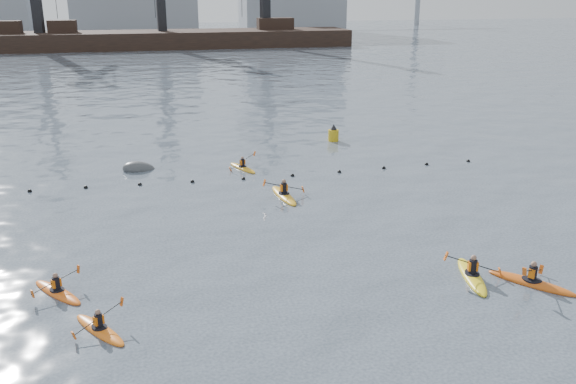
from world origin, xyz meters
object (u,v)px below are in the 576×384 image
kayaker_3 (284,195)px  nav_buoy (333,135)px  kayaker_1 (472,275)px  kayaker_4 (531,282)px  mooring_buoy (139,170)px  kayaker_0 (100,329)px  kayaker_5 (243,167)px  kayaker_2 (57,291)px

kayaker_3 → nav_buoy: nav_buoy is taller
kayaker_1 → nav_buoy: nav_buoy is taller
kayaker_4 → mooring_buoy: 24.32m
kayaker_0 → kayaker_1: kayaker_1 is taller
kayaker_1 → kayaker_5: size_ratio=1.22×
kayaker_4 → kayaker_5: (-8.22, 18.20, -0.02)m
kayaker_4 → kayaker_5: bearing=-103.1°
mooring_buoy → kayaker_4: bearing=-53.2°
kayaker_3 → nav_buoy: 13.31m
kayaker_2 → kayaker_3: bearing=2.7°
kayaker_0 → kayaker_1: bearing=-30.5°
kayaker_1 → kayaker_2: bearing=-174.7°
kayaker_0 → mooring_buoy: (1.38, 19.16, -0.09)m
kayaker_4 → kayaker_1: bearing=-65.6°
kayaker_2 → nav_buoy: nav_buoy is taller
kayaker_3 → kayaker_2: bearing=-146.4°
kayaker_1 → kayaker_4: bearing=-14.3°
mooring_buoy → kayaker_1: bearing=-55.6°
kayaker_2 → mooring_buoy: bearing=42.3°
kayaker_2 → mooring_buoy: (3.05, 16.06, -0.09)m
kayaker_5 → nav_buoy: (7.78, 5.75, 0.35)m
kayaker_1 → mooring_buoy: size_ratio=1.68×
kayaker_3 → nav_buoy: bearing=54.8°
kayaker_0 → kayaker_3: 15.01m
kayaker_1 → kayaker_0: bearing=-163.1°
kayaker_0 → mooring_buoy: kayaker_0 is taller
kayaker_5 → mooring_buoy: bearing=146.0°
kayaker_2 → mooring_buoy: 16.35m
mooring_buoy → kayaker_0: bearing=-94.1°
kayaker_0 → kayaker_5: 19.47m
kayaker_4 → kayaker_0: bearing=-38.5°
kayaker_1 → kayaker_2: 15.86m
kayaker_3 → kayaker_4: 14.12m
kayaker_2 → kayaker_1: bearing=-45.6°
kayaker_0 → kayaker_3: size_ratio=0.76×
kayaker_3 → mooring_buoy: bearing=130.7°
kayaker_0 → nav_buoy: bearing=23.3°
kayaker_3 → kayaker_5: (-1.31, 5.88, -0.02)m
kayaker_1 → kayaker_5: (-6.28, 17.16, -0.02)m
kayaker_0 → kayaker_2: kayaker_0 is taller
kayaker_4 → kayaker_5: kayaker_4 is taller
kayaker_0 → nav_buoy: size_ratio=1.88×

